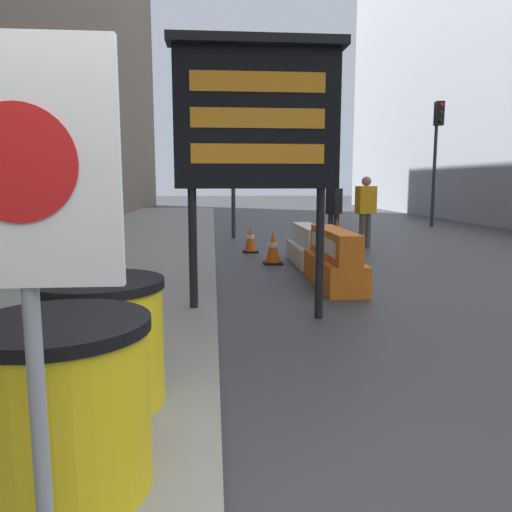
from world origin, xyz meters
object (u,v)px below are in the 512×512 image
at_px(jersey_barrier_orange_near, 334,261).
at_px(traffic_light_near_curb, 233,129).
at_px(message_board, 257,119).
at_px(pedestrian_passerby, 366,206).
at_px(traffic_cone_far, 337,233).
at_px(traffic_cone_mid, 273,248).
at_px(barrel_drum_foreground, 63,406).
at_px(warning_sign, 23,210).
at_px(barrel_drum_middle, 102,342).
at_px(traffic_light_far_side, 437,138).
at_px(traffic_cone_near, 251,239).
at_px(pedestrian_worker, 334,207).
at_px(jersey_barrier_white, 308,247).

relative_size(jersey_barrier_orange_near, traffic_light_near_curb, 0.46).
xyz_separation_m(message_board, pedestrian_passerby, (3.32, 6.47, -1.31)).
bearing_deg(traffic_cone_far, traffic_cone_mid, -127.12).
height_order(barrel_drum_foreground, traffic_cone_far, barrel_drum_foreground).
bearing_deg(message_board, warning_sign, -105.58).
xyz_separation_m(barrel_drum_foreground, barrel_drum_middle, (-0.03, 0.97, 0.00)).
distance_m(traffic_cone_mid, traffic_light_far_side, 10.93).
relative_size(warning_sign, traffic_cone_near, 3.03).
relative_size(warning_sign, traffic_cone_mid, 2.89).
relative_size(barrel_drum_foreground, jersey_barrier_orange_near, 0.42).
xyz_separation_m(message_board, jersey_barrier_orange_near, (1.41, 1.91, -1.97)).
relative_size(traffic_cone_near, traffic_cone_mid, 0.96).
distance_m(message_board, traffic_light_far_side, 14.26).
height_order(traffic_cone_near, traffic_light_far_side, traffic_light_far_side).
bearing_deg(traffic_cone_far, barrel_drum_foreground, -110.84).
bearing_deg(pedestrian_passerby, traffic_cone_near, -0.97).
xyz_separation_m(warning_sign, jersey_barrier_orange_near, (2.56, 6.03, -1.16)).
bearing_deg(jersey_barrier_orange_near, traffic_light_far_side, 58.45).
height_order(traffic_cone_far, pedestrian_passerby, pedestrian_passerby).
bearing_deg(traffic_light_far_side, pedestrian_worker, -134.40).
xyz_separation_m(traffic_cone_far, pedestrian_worker, (-0.04, 0.22, 0.65)).
height_order(jersey_barrier_white, traffic_cone_near, jersey_barrier_white).
relative_size(message_board, traffic_light_far_side, 0.72).
relative_size(jersey_barrier_orange_near, pedestrian_worker, 1.19).
relative_size(warning_sign, jersey_barrier_orange_near, 0.96).
bearing_deg(traffic_cone_far, warning_sign, -109.36).
xyz_separation_m(message_board, pedestrian_worker, (2.62, 6.92, -1.35)).
xyz_separation_m(barrel_drum_foreground, traffic_cone_mid, (1.93, 7.63, -0.26)).
bearing_deg(pedestrian_passerby, traffic_cone_mid, 28.81).
xyz_separation_m(warning_sign, jersey_barrier_white, (2.56, 8.23, -1.21)).
xyz_separation_m(jersey_barrier_white, traffic_cone_near, (-1.05, 1.72, -0.03)).
bearing_deg(traffic_cone_far, traffic_light_near_curb, 138.03).
height_order(barrel_drum_foreground, traffic_light_far_side, traffic_light_far_side).
distance_m(traffic_cone_mid, traffic_light_near_curb, 5.70).
xyz_separation_m(barrel_drum_foreground, traffic_cone_far, (3.89, 10.23, -0.23)).
xyz_separation_m(barrel_drum_middle, jersey_barrier_white, (2.68, 6.67, -0.25)).
distance_m(jersey_barrier_orange_near, traffic_light_far_side, 12.20).
xyz_separation_m(traffic_cone_near, pedestrian_passerby, (2.96, 0.64, 0.74)).
bearing_deg(message_board, traffic_cone_far, 68.40).
xyz_separation_m(barrel_drum_middle, jersey_barrier_orange_near, (2.68, 4.47, -0.19)).
distance_m(message_board, traffic_cone_mid, 4.63).
distance_m(jersey_barrier_orange_near, traffic_light_near_curb, 7.72).
bearing_deg(barrel_drum_middle, traffic_light_near_curb, 83.29).
bearing_deg(barrel_drum_foreground, traffic_cone_near, 80.30).
xyz_separation_m(jersey_barrier_orange_near, jersey_barrier_white, (-0.00, 2.20, -0.06)).
bearing_deg(traffic_light_near_curb, jersey_barrier_orange_near, -79.49).
bearing_deg(traffic_cone_near, warning_sign, -98.62).
xyz_separation_m(jersey_barrier_orange_near, traffic_cone_far, (1.25, 4.79, -0.03)).
bearing_deg(jersey_barrier_white, pedestrian_worker, 66.69).
distance_m(message_board, traffic_light_near_curb, 9.04).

